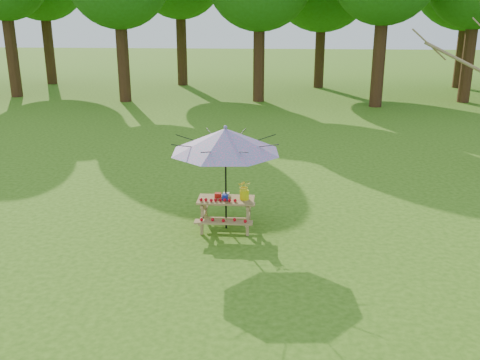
{
  "coord_description": "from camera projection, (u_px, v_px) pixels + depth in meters",
  "views": [
    {
      "loc": [
        1.81,
        -6.31,
        4.51
      ],
      "look_at": [
        1.04,
        4.34,
        1.1
      ],
      "focal_mm": 40.0,
      "sensor_mm": 36.0,
      "label": 1
    }
  ],
  "objects": [
    {
      "name": "produce_bins",
      "position": [
        223.0,
        196.0,
        11.38
      ],
      "size": [
        0.3,
        0.39,
        0.13
      ],
      "color": "red",
      "rests_on": "picnic_table"
    },
    {
      "name": "picnic_table",
      "position": [
        226.0,
        214.0,
        11.46
      ],
      "size": [
        1.2,
        1.32,
        0.67
      ],
      "color": "olive",
      "rests_on": "ground"
    },
    {
      "name": "flower_bucket",
      "position": [
        244.0,
        189.0,
        11.27
      ],
      "size": [
        0.29,
        0.26,
        0.44
      ],
      "color": "yellow",
      "rests_on": "picnic_table"
    },
    {
      "name": "tomatoes_row",
      "position": [
        218.0,
        200.0,
        11.19
      ],
      "size": [
        0.77,
        0.13,
        0.07
      ],
      "primitive_type": null,
      "color": "red",
      "rests_on": "picnic_table"
    },
    {
      "name": "patio_umbrella",
      "position": [
        225.0,
        140.0,
        10.97
      ],
      "size": [
        2.93,
        2.93,
        2.26
      ],
      "color": "black",
      "rests_on": "ground"
    },
    {
      "name": "ground",
      "position": [
        144.0,
        347.0,
        7.49
      ],
      "size": [
        120.0,
        120.0,
        0.0
      ],
      "primitive_type": "plane",
      "color": "#356112",
      "rests_on": "ground"
    }
  ]
}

